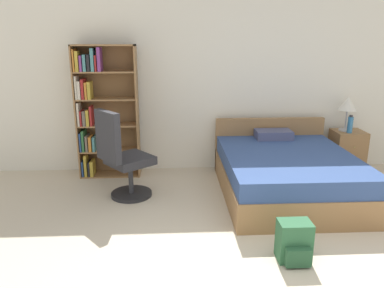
% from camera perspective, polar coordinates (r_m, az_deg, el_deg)
% --- Properties ---
extents(wall_back, '(9.00, 0.06, 2.60)m').
position_cam_1_polar(wall_back, '(5.54, 6.97, 9.44)').
color(wall_back, silver).
rests_on(wall_back, ground_plane).
extents(bookshelf, '(0.84, 0.30, 1.83)m').
position_cam_1_polar(bookshelf, '(5.33, -13.84, 5.13)').
color(bookshelf, olive).
rests_on(bookshelf, ground_plane).
extents(bed, '(1.58, 1.95, 0.79)m').
position_cam_1_polar(bed, '(4.87, 14.10, -4.20)').
color(bed, olive).
rests_on(bed, ground_plane).
extents(office_chair, '(0.72, 0.71, 1.11)m').
position_cam_1_polar(office_chair, '(4.58, -10.56, -2.21)').
color(office_chair, '#232326').
rests_on(office_chair, ground_plane).
extents(nightstand, '(0.43, 0.42, 0.61)m').
position_cam_1_polar(nightstand, '(5.96, 22.53, -1.00)').
color(nightstand, olive).
rests_on(nightstand, ground_plane).
extents(table_lamp, '(0.26, 0.26, 0.50)m').
position_cam_1_polar(table_lamp, '(5.81, 22.65, 5.55)').
color(table_lamp, '#B2B2B7').
rests_on(table_lamp, nightstand).
extents(water_bottle, '(0.07, 0.07, 0.25)m').
position_cam_1_polar(water_bottle, '(5.75, 22.96, 2.76)').
color(water_bottle, teal).
rests_on(water_bottle, nightstand).
extents(backpack_green, '(0.29, 0.27, 0.37)m').
position_cam_1_polar(backpack_green, '(3.52, 15.33, -14.26)').
color(backpack_green, '#2D603D').
rests_on(backpack_green, ground_plane).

